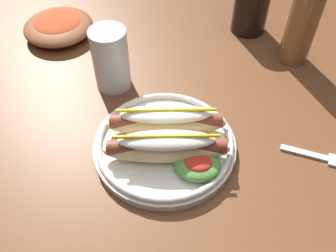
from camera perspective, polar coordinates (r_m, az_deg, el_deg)
name	(u,v)px	position (r m, az deg, el deg)	size (l,w,h in m)	color
dining_table	(170,138)	(0.82, 0.25, -1.93)	(1.23, 1.02, 0.74)	brown
hot_dog_plate	(168,141)	(0.66, -0.05, -2.33)	(0.26, 0.26, 0.08)	silver
fork	(320,157)	(0.72, 22.59, -4.49)	(0.12, 0.05, 0.00)	silver
soda_cup	(251,7)	(0.95, 12.78, 17.66)	(0.09, 0.09, 0.13)	black
water_cup	(111,59)	(0.77, -8.91, 10.24)	(0.07, 0.07, 0.13)	silver
glass_bottle	(303,21)	(0.86, 20.26, 15.08)	(0.07, 0.07, 0.25)	brown
side_bowl	(58,26)	(0.97, -16.70, 14.72)	(0.17, 0.17, 0.05)	brown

